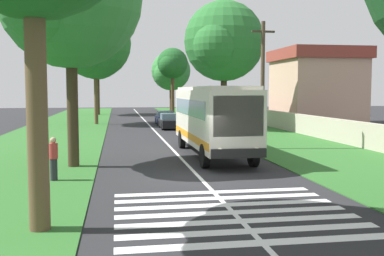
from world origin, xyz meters
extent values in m
plane|color=#262628|center=(0.00, 0.00, 0.00)|extent=(160.00, 160.00, 0.00)
cube|color=#2D6628|center=(15.00, 8.20, 0.02)|extent=(120.00, 8.00, 0.04)
cube|color=#2D6628|center=(15.00, -8.20, 0.02)|extent=(120.00, 8.00, 0.04)
cube|color=silver|center=(15.00, 0.00, 0.00)|extent=(110.00, 0.16, 0.01)
cube|color=silver|center=(6.07, -1.80, 2.10)|extent=(11.00, 2.50, 2.90)
cube|color=slate|center=(6.37, -1.80, 2.62)|extent=(9.68, 2.54, 0.85)
cube|color=slate|center=(0.61, -1.80, 2.45)|extent=(0.08, 2.20, 1.74)
cube|color=orange|center=(6.07, -1.80, 1.10)|extent=(10.78, 2.53, 0.36)
cube|color=silver|center=(6.07, -1.80, 3.64)|extent=(10.56, 2.30, 0.18)
cube|color=black|center=(0.49, -1.80, 0.87)|extent=(0.16, 2.40, 0.40)
sphere|color=#F2EDCC|center=(0.55, -1.00, 1.00)|extent=(0.24, 0.24, 0.24)
sphere|color=#F2EDCC|center=(0.55, -2.60, 1.00)|extent=(0.24, 0.24, 0.24)
cylinder|color=black|center=(2.17, -0.65, 0.55)|extent=(1.10, 0.32, 1.10)
cylinder|color=black|center=(9.57, -0.65, 0.55)|extent=(1.10, 0.32, 1.10)
cylinder|color=black|center=(2.17, -2.95, 0.55)|extent=(1.10, 0.32, 1.10)
cylinder|color=black|center=(9.57, -2.95, 0.55)|extent=(1.10, 0.32, 1.10)
cube|color=silver|center=(-8.22, 0.00, 0.00)|extent=(0.45, 6.80, 0.01)
cube|color=silver|center=(-7.32, 0.00, 0.00)|extent=(0.45, 6.80, 0.01)
cube|color=silver|center=(-6.42, 0.00, 0.00)|extent=(0.45, 6.80, 0.01)
cube|color=silver|center=(-5.52, 0.00, 0.00)|extent=(0.45, 6.80, 0.01)
cube|color=silver|center=(-4.62, 0.00, 0.00)|extent=(0.45, 6.80, 0.01)
cube|color=silver|center=(-3.72, 0.00, 0.00)|extent=(0.45, 6.80, 0.01)
cube|color=silver|center=(-2.82, 0.00, 0.00)|extent=(0.45, 6.80, 0.01)
cube|color=black|center=(23.99, -1.56, 0.53)|extent=(4.30, 1.75, 0.70)
cube|color=slate|center=(23.89, -1.56, 1.15)|extent=(2.00, 1.61, 0.55)
cylinder|color=black|center=(22.64, -0.78, 0.32)|extent=(0.64, 0.22, 0.64)
cylinder|color=black|center=(25.34, -0.78, 0.32)|extent=(0.64, 0.22, 0.64)
cylinder|color=black|center=(22.64, -2.34, 0.32)|extent=(0.64, 0.22, 0.64)
cylinder|color=black|center=(25.34, -2.34, 0.32)|extent=(0.64, 0.22, 0.64)
cube|color=navy|center=(29.51, -1.69, 0.53)|extent=(4.30, 1.75, 0.70)
cube|color=slate|center=(29.41, -1.69, 1.15)|extent=(2.00, 1.61, 0.55)
cylinder|color=black|center=(28.16, -0.91, 0.32)|extent=(0.64, 0.22, 0.64)
cylinder|color=black|center=(30.86, -0.91, 0.32)|extent=(0.64, 0.22, 0.64)
cylinder|color=black|center=(28.16, -2.47, 0.32)|extent=(0.64, 0.22, 0.64)
cylinder|color=black|center=(30.86, -2.47, 0.32)|extent=(0.64, 0.22, 0.64)
cylinder|color=#3D2D1E|center=(3.40, 5.28, 3.01)|extent=(0.51, 0.51, 5.93)
sphere|color=#337A38|center=(5.34, 5.28, 7.27)|extent=(3.97, 3.97, 3.97)
cylinder|color=brown|center=(30.83, 5.39, 3.23)|extent=(0.40, 0.40, 6.38)
sphere|color=#286B2D|center=(30.83, 5.39, 8.45)|extent=(7.41, 7.41, 7.41)
sphere|color=#286B2D|center=(33.06, 5.39, 7.90)|extent=(4.66, 4.66, 4.66)
sphere|color=#286B2D|center=(28.98, 6.50, 7.90)|extent=(5.14, 5.14, 5.14)
cylinder|color=brown|center=(-6.44, 5.23, 3.24)|extent=(0.52, 0.52, 6.40)
cylinder|color=#3D2D1E|center=(50.09, 5.94, 3.39)|extent=(0.53, 0.53, 6.70)
sphere|color=#337A38|center=(50.09, 5.94, 8.71)|extent=(7.17, 7.17, 7.17)
sphere|color=#337A38|center=(52.24, 5.94, 8.18)|extent=(4.99, 4.99, 4.99)
sphere|color=#337A38|center=(48.30, 7.01, 8.18)|extent=(5.23, 5.23, 5.23)
cylinder|color=#4C3826|center=(52.19, -5.29, 3.24)|extent=(0.55, 0.55, 6.40)
sphere|color=#1E5623|center=(52.19, -5.29, 7.73)|extent=(4.70, 4.70, 4.70)
sphere|color=#1E5623|center=(53.60, -5.29, 7.38)|extent=(3.28, 3.28, 3.28)
sphere|color=#1E5623|center=(51.01, -4.59, 7.38)|extent=(2.99, 2.99, 2.99)
cylinder|color=#3D2D1E|center=(22.74, -6.39, 3.02)|extent=(0.57, 0.57, 5.96)
sphere|color=#286B2D|center=(22.74, -6.39, 8.00)|extent=(7.26, 7.26, 7.26)
sphere|color=#286B2D|center=(24.91, -6.39, 7.45)|extent=(4.74, 4.74, 4.74)
sphere|color=#286B2D|center=(20.92, -5.30, 7.45)|extent=(4.14, 4.14, 4.14)
cylinder|color=#4C3826|center=(60.61, -6.04, 2.56)|extent=(0.53, 0.53, 5.04)
sphere|color=#337A38|center=(60.61, -6.04, 6.92)|extent=(6.71, 6.71, 6.71)
sphere|color=#337A38|center=(62.62, -6.04, 6.42)|extent=(4.33, 4.33, 4.33)
sphere|color=#337A38|center=(58.93, -5.04, 6.42)|extent=(4.09, 4.09, 4.09)
cylinder|color=#473828|center=(8.20, -5.32, 3.82)|extent=(0.24, 0.24, 7.56)
cube|color=#3D3326|center=(8.20, -5.32, 7.00)|extent=(0.12, 1.40, 0.12)
cube|color=#B2A893|center=(20.00, -11.60, 0.82)|extent=(70.00, 0.40, 1.57)
cube|color=tan|center=(27.82, -17.68, 3.36)|extent=(8.36, 7.65, 6.72)
cube|color=brown|center=(27.82, -17.68, 7.31)|extent=(8.96, 8.25, 1.18)
cylinder|color=#26262D|center=(0.07, 5.73, 0.46)|extent=(0.28, 0.28, 0.85)
cylinder|color=#B23333|center=(0.07, 5.73, 1.19)|extent=(0.34, 0.34, 0.60)
sphere|color=tan|center=(0.07, 5.73, 1.61)|extent=(0.24, 0.24, 0.24)
camera|label=1|loc=(-18.20, 3.30, 3.52)|focal=42.95mm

